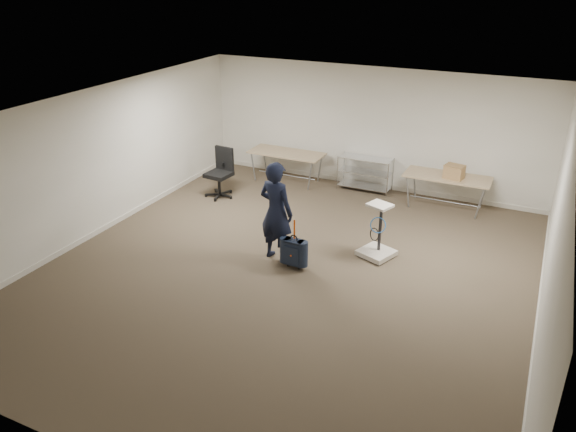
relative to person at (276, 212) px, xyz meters
The scene contains 10 objects.
ground 1.05m from the person, 42.86° to the right, with size 9.00×9.00×0.00m, color #463A2A.
room_shell 1.40m from the person, 69.84° to the left, with size 8.00×9.00×9.00m.
folding_table_left 3.91m from the person, 112.92° to the left, with size 1.80×0.75×0.73m.
folding_table_right 4.27m from the person, 57.66° to the left, with size 1.80×0.75×0.73m.
wire_shelf 3.90m from the person, 84.39° to the left, with size 1.22×0.47×0.80m.
person is the anchor object (origin of this frame).
suitcase 0.77m from the person, 24.57° to the right, with size 0.34×0.21×0.92m.
office_chair 3.30m from the person, 139.53° to the left, with size 0.67×0.67×1.11m.
equipment_cart 1.93m from the person, 27.58° to the left, with size 0.72×0.72×1.03m.
cardboard_box 4.27m from the person, 55.58° to the left, with size 0.39×0.29×0.29m, color olive.
Camera 1 is at (3.63, -7.62, 4.89)m, focal length 35.00 mm.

